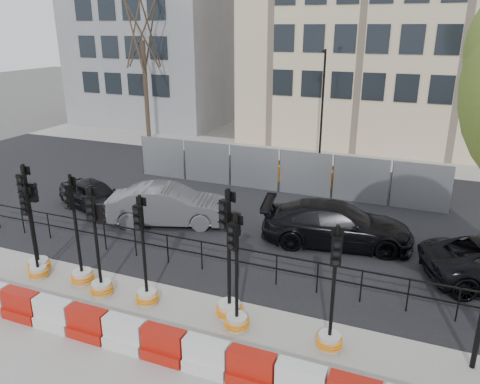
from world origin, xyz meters
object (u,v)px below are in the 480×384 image
at_px(traffic_signal_d, 100,270).
at_px(car_c, 337,224).
at_px(car_a, 94,195).
at_px(traffic_signal_h, 331,325).
at_px(traffic_signal_a, 36,260).

xyz_separation_m(traffic_signal_d, car_c, (5.44, 5.72, -0.03)).
bearing_deg(traffic_signal_d, car_c, 27.79).
bearing_deg(car_a, traffic_signal_d, -119.28).
bearing_deg(car_c, car_a, 82.92).
bearing_deg(traffic_signal_h, traffic_signal_d, 169.05).
distance_m(traffic_signal_a, traffic_signal_h, 8.77).
xyz_separation_m(traffic_signal_d, traffic_signal_h, (6.40, 0.08, -0.12)).
relative_size(traffic_signal_a, traffic_signal_d, 0.90).
relative_size(traffic_signal_h, car_a, 0.80).
bearing_deg(car_a, car_c, -66.25).
height_order(traffic_signal_a, traffic_signal_d, traffic_signal_d).
relative_size(traffic_signal_d, car_c, 0.60).
distance_m(car_a, car_c, 9.82).
xyz_separation_m(traffic_signal_h, car_a, (-10.76, 5.13, -0.03)).
relative_size(traffic_signal_a, car_c, 0.54).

